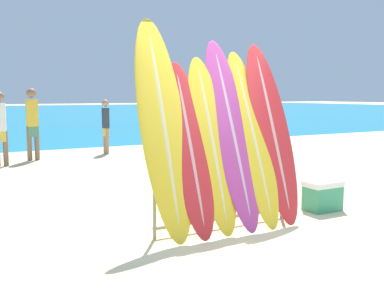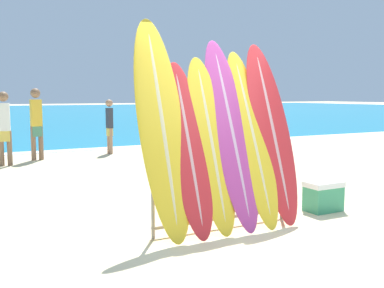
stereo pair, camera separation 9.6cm
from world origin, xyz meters
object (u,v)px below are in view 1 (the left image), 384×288
Objects in this scene: surfboard_slot_0 at (163,126)px; surfboard_slot_3 at (231,132)px; surfboard_slot_1 at (190,148)px; person_mid_beach at (32,121)px; surfboard_rack at (223,187)px; surfboard_slot_2 at (212,143)px; cooler_box at (323,196)px; person_near_water at (106,124)px; person_far_left at (0,126)px; surfboard_slot_5 at (272,131)px; surfboard_slot_4 at (252,136)px.

surfboard_slot_3 is (0.92, -0.03, -0.10)m from surfboard_slot_0.
surfboard_slot_1 is at bearing -16.02° from surfboard_slot_0.
surfboard_slot_0 is 7.03m from person_mid_beach.
person_mid_beach reaches higher than surfboard_rack.
surfboard_slot_0 is at bearing 173.41° from surfboard_slot_2.
person_mid_beach is at bearing 111.27° from cooler_box.
surfboard_slot_0 is 1.09× the size of surfboard_slot_3.
person_near_water is 2.96m from person_far_left.
surfboard_slot_1 is 0.87× the size of surfboard_slot_3.
surfboard_rack is 7.21m from person_mid_beach.
surfboard_slot_3 reaches higher than surfboard_slot_1.
cooler_box is at bearing 0.49° from surfboard_slot_1.
person_near_water is at bearing 81.79° from surfboard_slot_2.
person_mid_beach reaches higher than person_near_water.
surfboard_slot_2 reaches higher than surfboard_slot_1.
person_mid_beach is at bearing 99.88° from surfboard_slot_3.
surfboard_slot_0 is 7.57m from person_near_water.
surfboard_slot_0 reaches higher than surfboard_slot_2.
surfboard_slot_0 is at bearing 109.99° from person_far_left.
surfboard_slot_2 is 2.03m from cooler_box.
surfboard_slot_3 is at bearing 171.29° from person_near_water.
surfboard_rack is 0.81× the size of surfboard_slot_5.
surfboard_slot_3 reaches higher than surfboard_slot_5.
surfboard_slot_3 is at bearing 178.55° from cooler_box.
cooler_box is at bearing 104.48° from person_mid_beach.
surfboard_slot_0 is at bearing 164.31° from person_near_water.
surfboard_slot_4 reaches higher than surfboard_slot_1.
cooler_box is at bearing -1.72° from surfboard_slot_5.
surfboard_slot_0 reaches higher than person_near_water.
surfboard_slot_5 is at bearing 2.32° from surfboard_slot_4.
surfboard_slot_3 reaches higher than surfboard_slot_2.
surfboard_slot_5 is 1.36× the size of person_far_left.
surfboard_slot_5 is (0.77, 0.05, 0.66)m from surfboard_rack.
surfboard_slot_4 is at bearing 173.59° from person_near_water.
surfboard_slot_4 is at bearing 4.85° from surfboard_rack.
surfboard_rack is 0.74× the size of surfboard_slot_0.
person_far_left is at bearing 102.24° from surfboard_slot_1.
person_mid_beach is 1.02m from person_far_left.
surfboard_slot_2 is 1.40× the size of person_near_water.
surfboard_slot_4 is 0.33m from surfboard_slot_5.
cooler_box is (1.69, 0.02, -0.29)m from surfboard_rack.
surfboard_slot_1 is (-0.47, 0.01, 0.52)m from surfboard_rack.
surfboard_slot_0 is at bearing 178.52° from surfboard_slot_5.
surfboard_slot_5 is 6.95m from person_far_left.
person_far_left is at bearing 106.49° from person_near_water.
surfboard_slot_2 is 7.15m from person_mid_beach.
person_near_water is (0.76, 7.39, -0.35)m from surfboard_slot_3.
surfboard_slot_3 is 1.56× the size of person_near_water.
surfboard_slot_4 is (0.92, 0.03, 0.09)m from surfboard_slot_1.
person_near_water is 7.50m from cooler_box.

